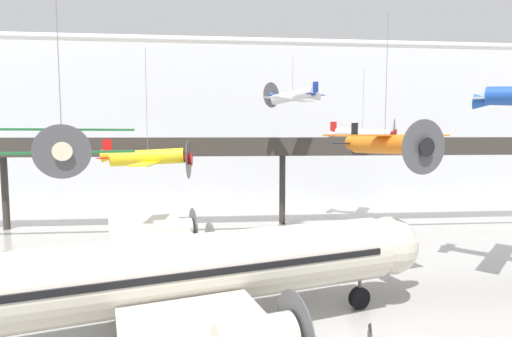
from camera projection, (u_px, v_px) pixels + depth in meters
The scene contains 10 objects.
hangar_back_wall at pixel (269, 126), 56.98m from camera, with size 140.00×3.00×23.06m.
mezzanine_walkway at pixel (284, 152), 44.51m from camera, with size 110.00×3.20×9.97m.
ceiling_truss_beam at pixel (303, 42), 34.17m from camera, with size 120.00×0.60×0.60m.
airliner_silver_main at pixel (156, 275), 19.15m from camera, with size 30.82×35.73×10.33m.
suspended_plane_white_twin at pixel (293, 96), 38.70m from camera, with size 6.07×6.04×4.88m.
suspended_plane_orange_highwing at pixel (385, 143), 24.84m from camera, with size 8.62×7.27×9.68m.
suspended_plane_green_biplane at pixel (62, 144), 18.65m from camera, with size 6.34×5.44×9.30m.
suspended_plane_yellow_lowwing at pixel (148, 158), 34.82m from camera, with size 7.91×9.71×11.28m.
suspended_plane_silver_racer at pixel (362, 135), 46.64m from camera, with size 8.06×9.04×9.11m.
info_sign_pedestal at pixel (370, 337), 19.47m from camera, with size 0.23×0.77×1.24m.
Camera 1 is at (-7.36, -17.16, 10.34)m, focal length 28.00 mm.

